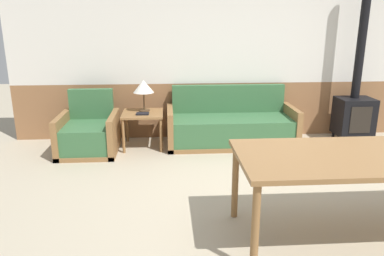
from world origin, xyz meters
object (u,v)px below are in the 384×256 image
armchair (89,135)px  dining_table (369,161)px  couch (231,127)px  wood_stove (355,102)px  table_lamp (143,87)px  side_table (143,118)px

armchair → dining_table: 3.62m
couch → wood_stove: wood_stove is taller
dining_table → armchair: bearing=139.6°
armchair → dining_table: bearing=-55.5°
table_lamp → dining_table: 3.27m
side_table → wood_stove: size_ratio=0.23×
armchair → couch: bearing=-9.3°
couch → wood_stove: size_ratio=0.74×
wood_stove → couch: bearing=-178.7°
armchair → side_table: bearing=-1.9°
side_table → wood_stove: bearing=1.3°
armchair → table_lamp: bearing=4.7°
couch → side_table: (-1.29, -0.03, 0.18)m
side_table → dining_table: dining_table is taller
side_table → dining_table: (1.99, -2.51, 0.25)m
side_table → table_lamp: 0.44m
armchair → table_lamp: (0.77, 0.28, 0.61)m
dining_table → couch: bearing=105.4°
table_lamp → dining_table: table_lamp is taller
dining_table → wood_stove: wood_stove is taller
dining_table → wood_stove: (1.19, 2.58, -0.07)m
side_table → table_lamp: bearing=79.6°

